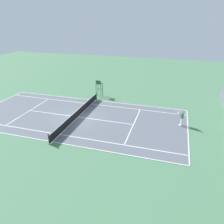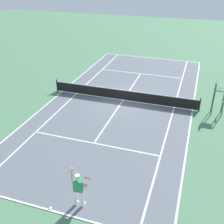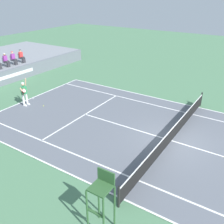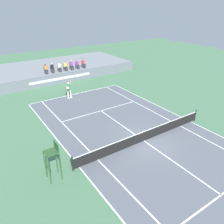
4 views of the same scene
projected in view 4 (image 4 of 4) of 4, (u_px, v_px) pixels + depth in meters
name	position (u px, v px, depth m)	size (l,w,h in m)	color
ground_plane	(144.00, 141.00, 17.03)	(80.00, 80.00, 0.00)	#4C7A56
court	(144.00, 141.00, 17.03)	(11.08, 23.88, 0.03)	slate
net	(145.00, 136.00, 16.80)	(11.98, 0.10, 1.07)	black
barrier_wall	(61.00, 79.00, 29.03)	(23.68, 0.25, 1.27)	slate
bleacher_platform	(48.00, 70.00, 32.72)	(23.68, 9.66, 1.27)	gray
spectator_seated_0	(46.00, 69.00, 28.49)	(0.44, 0.60, 1.26)	#474C56
spectator_seated_1	(52.00, 68.00, 28.92)	(0.44, 0.60, 1.26)	#474C56
spectator_seated_2	(59.00, 67.00, 29.40)	(0.44, 0.60, 1.26)	#474C56
spectator_seated_3	(65.00, 66.00, 29.82)	(0.44, 0.60, 1.26)	#474C56
spectator_seated_4	(72.00, 65.00, 30.28)	(0.44, 0.60, 1.26)	#474C56
spectator_seated_5	(77.00, 64.00, 30.71)	(0.44, 0.60, 1.26)	#474C56
spectator_seated_6	(84.00, 63.00, 31.19)	(0.44, 0.60, 1.26)	#474C56
tennis_player	(69.00, 90.00, 24.34)	(0.76, 0.66, 2.08)	white
tennis_ball	(79.00, 100.00, 24.13)	(0.07, 0.07, 0.07)	#D1E533
umpire_chair	(53.00, 157.00, 12.81)	(0.77, 0.77, 2.44)	#2D562D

